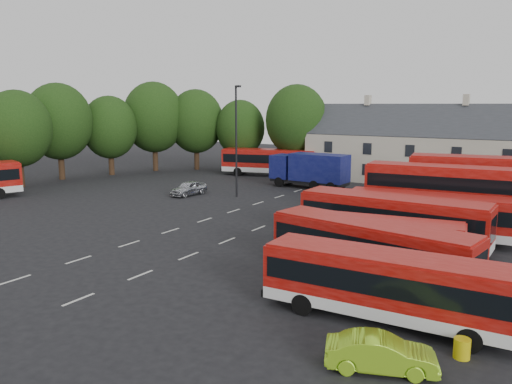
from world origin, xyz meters
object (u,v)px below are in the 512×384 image
(bus_dd_south, at_px, (443,192))
(lamppost, at_px, (236,138))
(silver_car, at_px, (189,188))
(grit_bin, at_px, (462,348))
(box_truck, at_px, (310,169))
(bus_row_a, at_px, (388,282))
(lime_car, at_px, (381,353))

(bus_dd_south, xyz_separation_m, lamppost, (-19.77, 1.95, 3.14))
(silver_car, bearing_deg, grit_bin, -31.08)
(box_truck, bearing_deg, silver_car, -126.68)
(bus_dd_south, height_order, grit_bin, bus_dd_south)
(bus_row_a, distance_m, silver_car, 31.97)
(bus_dd_south, relative_size, lime_car, 3.01)
(box_truck, height_order, grit_bin, box_truck)
(bus_dd_south, bearing_deg, lime_car, -88.24)
(bus_row_a, xyz_separation_m, lime_car, (1.04, -3.89, -1.16))
(lime_car, height_order, lamppost, lamppost)
(lamppost, bearing_deg, lime_car, -47.24)
(lamppost, bearing_deg, box_truck, 65.85)
(bus_row_a, height_order, box_truck, box_truck)
(bus_row_a, distance_m, lamppost, 29.91)
(bus_dd_south, bearing_deg, grit_bin, -81.34)
(bus_dd_south, distance_m, lamppost, 20.11)
(bus_dd_south, height_order, silver_car, bus_dd_south)
(box_truck, relative_size, lime_car, 2.31)
(bus_row_a, relative_size, box_truck, 1.21)
(grit_bin, bearing_deg, box_truck, 124.43)
(lime_car, distance_m, grit_bin, 3.25)
(bus_dd_south, xyz_separation_m, lime_car, (2.73, -22.38, -1.98))
(box_truck, relative_size, lamppost, 0.81)
(bus_row_a, height_order, bus_dd_south, bus_dd_south)
(box_truck, bearing_deg, lime_car, -58.23)
(bus_row_a, relative_size, grit_bin, 14.28)
(bus_dd_south, xyz_separation_m, box_truck, (-15.95, 10.46, -0.49))
(bus_dd_south, relative_size, box_truck, 1.30)
(box_truck, height_order, silver_car, box_truck)
(grit_bin, bearing_deg, lime_car, -132.89)
(silver_car, height_order, lamppost, lamppost)
(silver_car, relative_size, lamppost, 0.39)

